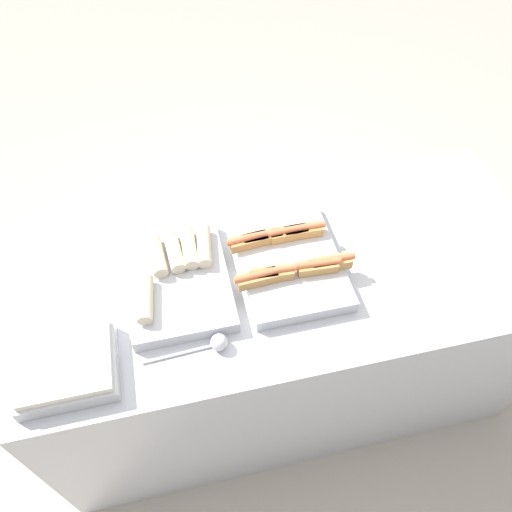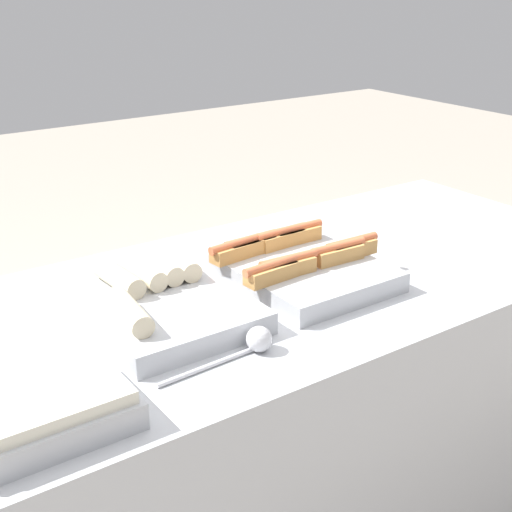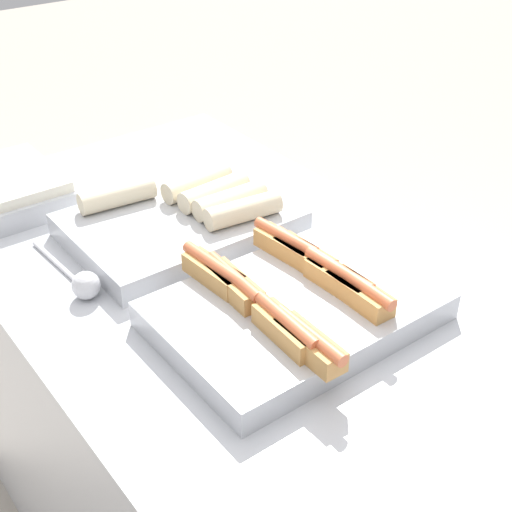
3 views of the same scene
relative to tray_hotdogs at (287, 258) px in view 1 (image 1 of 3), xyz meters
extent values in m
plane|color=#ADA393|center=(0.00, 0.00, -0.89)|extent=(12.00, 12.00, 0.00)
cube|color=#B7BABF|center=(0.00, 0.00, -0.46)|extent=(1.85, 0.84, 0.85)
cube|color=#B7BABF|center=(0.00, 0.00, -0.01)|extent=(0.33, 0.48, 0.05)
cube|color=tan|center=(0.08, -0.08, 0.03)|extent=(0.14, 0.05, 0.04)
cylinder|color=#D66B42|center=(0.08, -0.08, 0.05)|extent=(0.15, 0.03, 0.02)
cube|color=tan|center=(0.13, -0.08, 0.03)|extent=(0.13, 0.05, 0.04)
cylinder|color=#D66B42|center=(0.13, -0.08, 0.05)|extent=(0.15, 0.03, 0.02)
cube|color=tan|center=(-0.07, 0.08, 0.03)|extent=(0.14, 0.05, 0.04)
cylinder|color=#D66B42|center=(-0.07, 0.08, 0.05)|extent=(0.15, 0.03, 0.02)
cube|color=tan|center=(0.02, 0.08, 0.03)|extent=(0.14, 0.05, 0.04)
cylinder|color=#D66B42|center=(0.02, 0.08, 0.05)|extent=(0.15, 0.03, 0.02)
cube|color=tan|center=(0.08, 0.08, 0.03)|extent=(0.13, 0.05, 0.04)
cylinder|color=#D66B42|center=(0.08, 0.08, 0.05)|extent=(0.15, 0.03, 0.02)
cube|color=tan|center=(-0.12, 0.08, 0.03)|extent=(0.14, 0.06, 0.04)
cylinder|color=#D66B42|center=(-0.12, 0.08, 0.05)|extent=(0.16, 0.04, 0.02)
cube|color=tan|center=(-0.07, -0.08, 0.03)|extent=(0.14, 0.05, 0.04)
cylinder|color=#D66B42|center=(-0.07, -0.08, 0.05)|extent=(0.15, 0.03, 0.02)
cube|color=tan|center=(-0.13, -0.08, 0.03)|extent=(0.14, 0.05, 0.04)
cylinder|color=#D66B42|center=(-0.13, -0.08, 0.05)|extent=(0.16, 0.03, 0.02)
cube|color=#B7BABF|center=(-0.38, 0.00, -0.01)|extent=(0.33, 0.45, 0.05)
cylinder|color=beige|center=(-0.32, 0.09, 0.04)|extent=(0.05, 0.16, 0.05)
cylinder|color=beige|center=(-0.43, 0.08, 0.04)|extent=(0.06, 0.17, 0.05)
cylinder|color=beige|center=(-0.48, -0.09, 0.04)|extent=(0.06, 0.17, 0.05)
cylinder|color=beige|center=(-0.27, 0.09, 0.04)|extent=(0.07, 0.17, 0.05)
cylinder|color=beige|center=(-0.37, 0.09, 0.04)|extent=(0.06, 0.17, 0.05)
cube|color=#B7BABF|center=(-0.73, -0.25, -0.01)|extent=(0.28, 0.25, 0.05)
cube|color=silver|center=(-0.73, -0.25, 0.03)|extent=(0.26, 0.23, 0.02)
cylinder|color=silver|center=(-0.40, -0.26, -0.03)|extent=(0.24, 0.02, 0.01)
sphere|color=silver|center=(-0.29, -0.26, -0.01)|extent=(0.05, 0.05, 0.05)
camera|label=1|loc=(-0.34, -1.01, 1.33)|focal=35.00mm
camera|label=2|loc=(-1.02, -1.30, 0.69)|focal=50.00mm
camera|label=3|loc=(0.76, -0.66, 0.75)|focal=50.00mm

